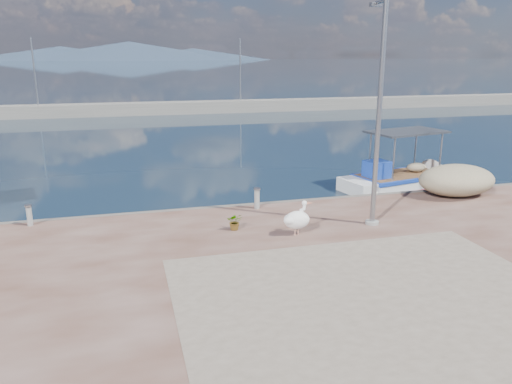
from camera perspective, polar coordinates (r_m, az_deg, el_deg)
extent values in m
plane|color=#162635|center=(14.22, 4.02, -9.01)|extent=(1400.00, 1400.00, 0.00)
cube|color=gray|center=(11.91, 13.53, -11.84)|extent=(9.00, 7.00, 0.01)
cube|color=gray|center=(52.66, -10.40, 9.41)|extent=(120.00, 2.20, 1.20)
cylinder|color=gray|center=(52.82, -23.95, 12.09)|extent=(0.16, 0.16, 7.00)
cylinder|color=gray|center=(53.68, -1.81, 13.40)|extent=(0.16, 0.16, 7.00)
cone|color=#28384C|center=(665.47, -21.40, 14.57)|extent=(220.00, 220.00, 16.00)
cone|color=#28384C|center=(662.39, -14.30, 15.39)|extent=(280.00, 280.00, 22.00)
cone|color=#28384C|center=(668.90, -7.17, 15.38)|extent=(200.00, 200.00, 14.00)
cube|color=white|center=(23.97, 16.42, 0.79)|extent=(6.56, 3.32, 1.03)
cube|color=#193BA3|center=(23.87, 16.50, 1.86)|extent=(4.86, 3.01, 0.15)
cube|color=#A31427|center=(23.99, 16.40, 0.65)|extent=(4.85, 2.99, 0.13)
cube|color=#193BA3|center=(22.74, 13.70, 2.52)|extent=(1.15, 1.15, 0.76)
cube|color=#23272E|center=(23.50, 16.87, 6.60)|extent=(3.78, 2.63, 0.09)
cylinder|color=tan|center=(15.45, 4.49, -4.46)|extent=(0.03, 0.03, 0.27)
cylinder|color=tan|center=(15.53, 4.86, -4.36)|extent=(0.03, 0.03, 0.27)
ellipsoid|color=white|center=(15.37, 4.70, -3.21)|extent=(0.92, 0.74, 0.57)
cylinder|color=white|center=(15.44, 5.43, -2.03)|extent=(0.21, 0.16, 0.49)
sphere|color=white|center=(15.40, 5.56, -1.27)|extent=(0.16, 0.16, 0.16)
cone|color=#F4865E|center=(15.53, 6.08, -1.28)|extent=(0.39, 0.21, 0.12)
cylinder|color=gray|center=(16.11, 13.85, 8.30)|extent=(0.16, 0.16, 7.00)
cylinder|color=gray|center=(16.86, 13.11, -3.40)|extent=(0.44, 0.44, 0.10)
cube|color=gray|center=(16.64, 13.50, 20.11)|extent=(0.35, 0.18, 0.12)
cylinder|color=gray|center=(17.97, 0.11, -0.76)|extent=(0.19, 0.19, 0.74)
cylinder|color=gray|center=(17.87, 0.11, 0.38)|extent=(0.25, 0.25, 0.06)
cylinder|color=gray|center=(17.77, -24.48, -2.47)|extent=(0.17, 0.17, 0.68)
cylinder|color=gray|center=(17.68, -24.60, -1.43)|extent=(0.23, 0.23, 0.06)
imported|color=#33722D|center=(15.83, -2.42, -3.39)|extent=(0.58, 0.53, 0.55)
ellipsoid|color=#BFB38E|center=(21.15, 21.94, 1.27)|extent=(3.11, 2.22, 1.22)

